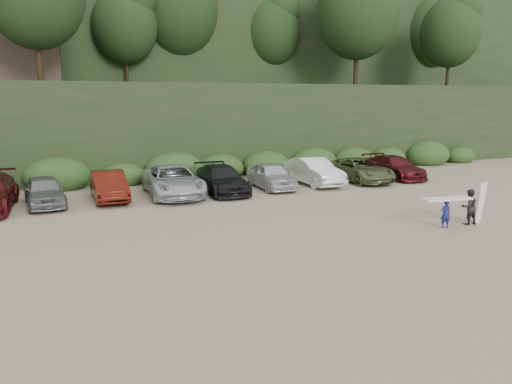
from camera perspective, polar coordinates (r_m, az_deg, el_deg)
name	(u,v)px	position (r m, az deg, el deg)	size (l,w,h in m)	color
ground	(330,237)	(18.80, 8.51, -5.07)	(120.00, 120.00, 0.00)	tan
hillside_backdrop	(135,34)	(52.44, -13.63, 17.18)	(90.00, 41.50, 28.00)	black
parked_cars	(137,184)	(26.08, -13.45, 0.92)	(34.21, 6.12, 1.65)	silver
child_surfer	(446,207)	(21.03, 20.88, -1.65)	(2.09, 0.86, 1.22)	navy
adult_surfer	(470,206)	(22.03, 23.25, -1.53)	(1.20, 0.61, 1.71)	black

